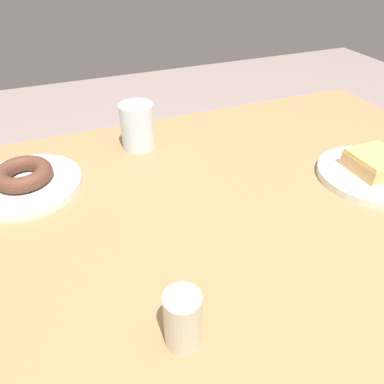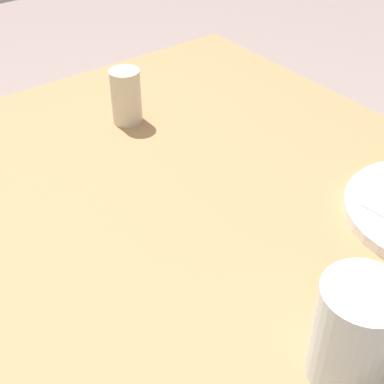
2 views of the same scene
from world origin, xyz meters
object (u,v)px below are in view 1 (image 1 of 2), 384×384
(water_glass, at_px, (137,126))
(sugar_jar, at_px, (183,320))
(plate_chocolate_ring, at_px, (26,185))
(donut_glazed_square, at_px, (375,162))
(plate_glazed_square, at_px, (371,175))
(donut_chocolate_ring, at_px, (23,174))

(water_glass, xyz_separation_m, sugar_jar, (-0.08, -0.51, -0.01))
(plate_chocolate_ring, bearing_deg, sugar_jar, -67.79)
(donut_glazed_square, xyz_separation_m, water_glass, (-0.41, 0.31, 0.01))
(plate_glazed_square, relative_size, sugar_jar, 2.54)
(water_glass, distance_m, sugar_jar, 0.51)
(sugar_jar, bearing_deg, water_glass, 81.09)
(plate_chocolate_ring, distance_m, water_glass, 0.27)
(donut_glazed_square, distance_m, sugar_jar, 0.53)
(plate_glazed_square, bearing_deg, plate_chocolate_ring, 161.09)
(water_glass, height_order, sugar_jar, water_glass)
(plate_glazed_square, xyz_separation_m, sugar_jar, (-0.49, -0.20, 0.03))
(plate_glazed_square, bearing_deg, sugar_jar, -157.93)
(donut_glazed_square, height_order, sugar_jar, sugar_jar)
(donut_glazed_square, distance_m, plate_chocolate_ring, 0.70)
(plate_chocolate_ring, relative_size, sugar_jar, 2.56)
(plate_glazed_square, height_order, donut_glazed_square, donut_glazed_square)
(donut_glazed_square, xyz_separation_m, plate_chocolate_ring, (-0.66, 0.23, -0.03))
(plate_glazed_square, xyz_separation_m, plate_chocolate_ring, (-0.66, 0.23, -0.00))
(donut_glazed_square, bearing_deg, plate_chocolate_ring, 161.09)
(donut_glazed_square, distance_m, donut_chocolate_ring, 0.70)
(donut_chocolate_ring, height_order, water_glass, water_glass)
(plate_glazed_square, xyz_separation_m, donut_glazed_square, (0.00, 0.00, 0.03))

